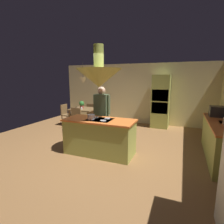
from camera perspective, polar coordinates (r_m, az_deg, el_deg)
ground at (r=4.95m, az=-2.87°, el=-12.17°), size 8.16×8.16×0.00m
wall_back at (r=7.86m, az=7.69°, el=5.80°), size 6.80×0.10×2.55m
kitchen_island at (r=4.62m, az=-3.96°, el=-7.81°), size 1.80×0.80×0.93m
counter_run_right at (r=5.04m, az=31.61°, el=-7.77°), size 0.73×2.39×0.91m
oven_tower at (r=7.29m, az=15.26°, el=3.24°), size 0.66×0.62×2.07m
dining_table at (r=7.16m, az=-8.92°, el=0.29°), size 0.97×0.91×0.76m
person_at_island at (r=5.19m, az=-3.30°, el=0.13°), size 0.53×0.23×1.70m
range_hood at (r=4.39m, az=-4.22°, el=11.14°), size 1.10×1.10×1.00m
pendant_light_over_table at (r=7.05m, az=-9.20°, el=10.00°), size 0.32×0.32×0.82m
chair_facing_island at (r=6.63m, az=-11.85°, el=-1.95°), size 0.40×0.40×0.87m
chair_by_back_wall at (r=7.76m, az=-6.35°, el=0.02°), size 0.40×0.40×0.87m
chair_at_corner at (r=7.66m, az=-14.44°, el=-0.39°), size 0.40×0.40×0.87m
potted_plant_on_table at (r=7.11m, az=-9.66°, el=2.44°), size 0.20×0.20×0.30m
cup_on_table at (r=6.93m, az=-9.72°, el=1.20°), size 0.07×0.07×0.09m
microwave_on_counter at (r=5.59m, az=31.00°, el=0.13°), size 0.46×0.36×0.28m
cooking_pot_on_cooktop at (r=4.45m, az=-6.64°, el=-1.53°), size 0.18×0.18×0.12m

